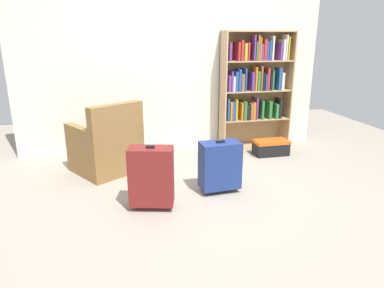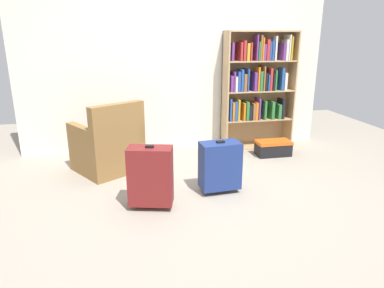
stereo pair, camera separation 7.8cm
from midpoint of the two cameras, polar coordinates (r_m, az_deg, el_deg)
name	(u,v)px [view 1 (the left image)]	position (r m, az deg, el deg)	size (l,w,h in m)	color
ground_plane	(204,197)	(3.78, 1.45, -8.63)	(7.85, 7.85, 0.00)	#9E9384
back_wall	(173,61)	(5.20, -3.55, 13.33)	(4.48, 0.10, 2.60)	silver
bookshelf	(254,85)	(5.35, 9.70, 9.45)	(1.06, 0.32, 1.73)	tan
armchair	(107,147)	(4.50, -14.19, -0.55)	(0.96, 0.96, 0.90)	olive
mug	(157,169)	(4.43, -6.24, -4.11)	(0.12, 0.08, 0.10)	white
storage_box	(271,147)	(5.16, 12.35, -0.48)	(0.49, 0.27, 0.22)	black
suitcase_dark_red	(151,176)	(3.45, -7.31, -5.25)	(0.47, 0.32, 0.65)	maroon
suitcase_navy_blue	(220,165)	(3.81, 3.99, -3.46)	(0.44, 0.28, 0.58)	navy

